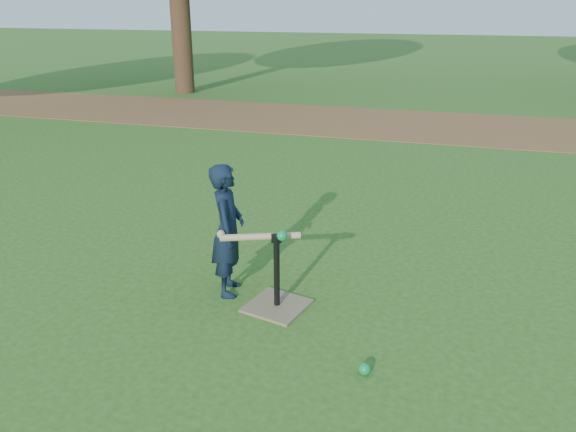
# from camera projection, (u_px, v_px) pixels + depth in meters

# --- Properties ---
(ground) EXTENTS (80.00, 80.00, 0.00)m
(ground) POSITION_uv_depth(u_px,v_px,m) (317.00, 327.00, 4.10)
(ground) COLOR #285116
(ground) RESTS_ON ground
(dirt_strip) EXTENTS (24.00, 3.00, 0.01)m
(dirt_strip) POSITION_uv_depth(u_px,v_px,m) (410.00, 124.00, 10.81)
(dirt_strip) COLOR brown
(dirt_strip) RESTS_ON ground
(child) EXTENTS (0.35, 0.45, 1.08)m
(child) POSITION_uv_depth(u_px,v_px,m) (228.00, 230.00, 4.42)
(child) COLOR black
(child) RESTS_ON ground
(wiffle_ball_ground) EXTENTS (0.08, 0.08, 0.08)m
(wiffle_ball_ground) POSITION_uv_depth(u_px,v_px,m) (365.00, 369.00, 3.57)
(wiffle_ball_ground) COLOR #0C8440
(wiffle_ball_ground) RESTS_ON ground
(batting_tee) EXTENTS (0.52, 0.52, 0.61)m
(batting_tee) POSITION_uv_depth(u_px,v_px,m) (277.00, 294.00, 4.33)
(batting_tee) COLOR #75644A
(batting_tee) RESTS_ON ground
(swing_action) EXTENTS (0.62, 0.27, 0.11)m
(swing_action) POSITION_uv_depth(u_px,v_px,m) (261.00, 236.00, 4.16)
(swing_action) COLOR tan
(swing_action) RESTS_ON ground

